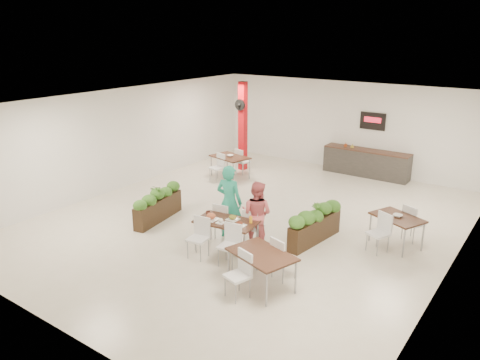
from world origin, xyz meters
name	(u,v)px	position (x,y,z in m)	size (l,w,h in m)	color
ground	(253,219)	(0.00, 0.00, 0.00)	(12.00, 12.00, 0.00)	beige
room_shell	(253,148)	(0.00, 0.00, 2.01)	(10.10, 12.10, 3.22)	white
red_column	(243,125)	(-3.00, 3.79, 1.64)	(0.40, 0.41, 3.20)	#AF0B12
service_counter	(366,162)	(1.00, 5.65, 0.49)	(3.00, 0.64, 2.20)	#292724
main_table	(226,225)	(0.54, -1.91, 0.64)	(1.49, 1.77, 0.92)	black
diner_man	(229,202)	(0.14, -1.26, 0.93)	(0.68, 0.44, 1.85)	teal
diner_woman	(257,214)	(0.94, -1.26, 0.80)	(0.78, 0.61, 1.60)	#D65F64
planter_left	(158,202)	(-2.06, -1.51, 0.51)	(0.66, 1.90, 1.00)	black
planter_right	(315,223)	(2.00, -0.29, 0.50)	(0.59, 1.91, 1.00)	black
side_table_a	(230,160)	(-2.79, 2.74, 0.64)	(1.45, 1.67, 0.92)	black
side_table_b	(397,222)	(3.67, 0.61, 0.63)	(1.35, 1.65, 0.92)	black
side_table_c	(262,259)	(2.10, -2.82, 0.63)	(1.50, 1.67, 0.92)	black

